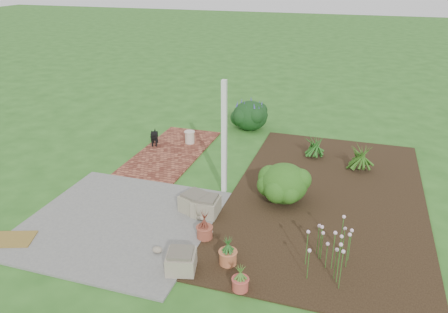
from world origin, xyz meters
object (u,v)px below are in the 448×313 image
(black_dog, at_px, (154,136))
(stone_trough_near, at_px, (181,262))
(evergreen_shrub, at_px, (284,182))
(cream_ceramic_urn, at_px, (190,137))

(black_dog, bearing_deg, stone_trough_near, -78.83)
(stone_trough_near, xyz_separation_m, evergreen_shrub, (1.14, 2.80, 0.25))
(black_dog, relative_size, evergreen_shrub, 0.52)
(black_dog, relative_size, cream_ceramic_urn, 1.49)
(black_dog, distance_m, cream_ceramic_urn, 0.97)
(black_dog, bearing_deg, cream_ceramic_urn, 7.91)
(evergreen_shrub, bearing_deg, stone_trough_near, -112.22)
(black_dog, distance_m, evergreen_shrub, 4.39)
(stone_trough_near, xyz_separation_m, cream_ceramic_urn, (-1.93, 5.18, 0.02))
(cream_ceramic_urn, xyz_separation_m, evergreen_shrub, (3.08, -2.38, 0.24))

